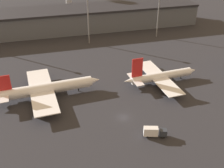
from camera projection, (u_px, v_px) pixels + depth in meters
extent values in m
plane|color=#26262B|center=(123.00, 117.00, 105.94)|extent=(600.00, 600.00, 0.00)
cube|color=#4C515B|center=(79.00, 20.00, 188.54)|extent=(162.97, 24.98, 13.33)
cube|color=black|center=(78.00, 9.00, 184.87)|extent=(162.97, 26.98, 1.20)
cylinder|color=silver|center=(46.00, 88.00, 116.44)|extent=(38.79, 6.83, 4.34)
cylinder|color=silver|center=(46.00, 90.00, 116.83)|extent=(36.82, 6.05, 3.69)
cone|color=silver|center=(94.00, 80.00, 122.17)|extent=(5.46, 4.45, 4.12)
cube|color=red|center=(2.00, 83.00, 109.23)|extent=(6.09, 0.79, 6.38)
cube|color=silver|center=(3.00, 94.00, 111.39)|extent=(5.20, 13.61, 0.24)
cube|color=silver|center=(42.00, 90.00, 116.18)|extent=(11.93, 37.64, 0.36)
cylinder|color=gray|center=(42.00, 81.00, 125.72)|extent=(4.92, 2.69, 2.39)
cylinder|color=gray|center=(48.00, 106.00, 108.74)|extent=(4.92, 2.69, 2.39)
cylinder|color=black|center=(78.00, 89.00, 121.79)|extent=(0.50, 0.50, 1.95)
cylinder|color=black|center=(42.00, 93.00, 118.91)|extent=(0.50, 0.50, 1.95)
cylinder|color=black|center=(43.00, 97.00, 116.08)|extent=(0.50, 0.50, 1.95)
cylinder|color=silver|center=(162.00, 76.00, 127.37)|extent=(29.46, 5.40, 3.51)
cylinder|color=silver|center=(162.00, 77.00, 127.68)|extent=(27.97, 4.78, 2.99)
cone|color=silver|center=(192.00, 71.00, 131.74)|extent=(4.42, 3.60, 3.34)
cone|color=silver|center=(129.00, 81.00, 122.82)|extent=(5.45, 3.32, 2.99)
cube|color=red|center=(137.00, 68.00, 120.87)|extent=(4.93, 0.72, 8.69)
cube|color=silver|center=(136.00, 79.00, 123.52)|extent=(4.29, 12.28, 0.24)
cube|color=silver|center=(159.00, 77.00, 127.19)|extent=(9.88, 33.97, 0.36)
cylinder|color=gray|center=(151.00, 70.00, 135.72)|extent=(3.98, 2.18, 1.93)
cylinder|color=gray|center=(170.00, 89.00, 120.37)|extent=(3.98, 2.18, 1.93)
cylinder|color=black|center=(181.00, 77.00, 131.51)|extent=(0.50, 0.50, 1.58)
cylinder|color=black|center=(157.00, 80.00, 129.40)|extent=(0.50, 0.50, 1.58)
cylinder|color=black|center=(160.00, 83.00, 127.10)|extent=(0.50, 0.50, 1.58)
cube|color=#282D38|center=(163.00, 132.00, 95.55)|extent=(2.87, 2.69, 2.34)
cube|color=silver|center=(151.00, 131.00, 95.45)|extent=(5.28, 3.41, 3.12)
cylinder|color=black|center=(162.00, 134.00, 96.96)|extent=(1.01, 0.76, 0.90)
cylinder|color=black|center=(162.00, 137.00, 95.60)|extent=(1.01, 0.76, 0.90)
cylinder|color=black|center=(147.00, 134.00, 97.08)|extent=(1.01, 0.76, 0.90)
cylinder|color=black|center=(148.00, 137.00, 95.72)|extent=(1.01, 0.76, 0.90)
cylinder|color=slate|center=(88.00, 22.00, 163.33)|extent=(0.70, 0.70, 26.38)
cylinder|color=slate|center=(158.00, 16.00, 173.26)|extent=(0.70, 0.70, 26.06)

